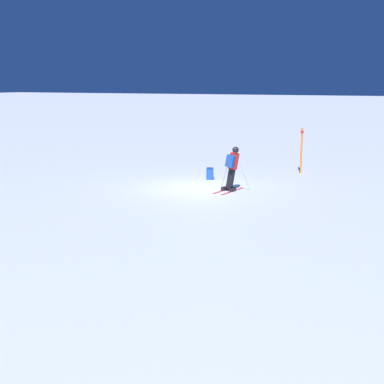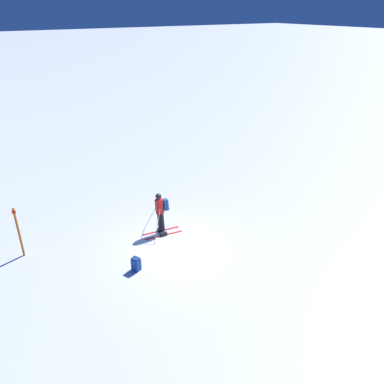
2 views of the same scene
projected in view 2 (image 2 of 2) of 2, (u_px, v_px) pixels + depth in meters
The scene contains 4 objects.
ground_plane at pixel (177, 247), 14.39m from camera, with size 300.00×300.00×0.00m, color white.
skier at pixel (161, 211), 15.01m from camera, with size 1.28×1.63×1.71m.
spare_backpack at pixel (136, 264), 13.06m from camera, with size 0.36×0.32×0.50m.
trail_marker at pixel (18, 230), 13.45m from camera, with size 0.13×0.13×2.00m.
Camera 2 is at (10.36, -5.94, 8.33)m, focal length 35.00 mm.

